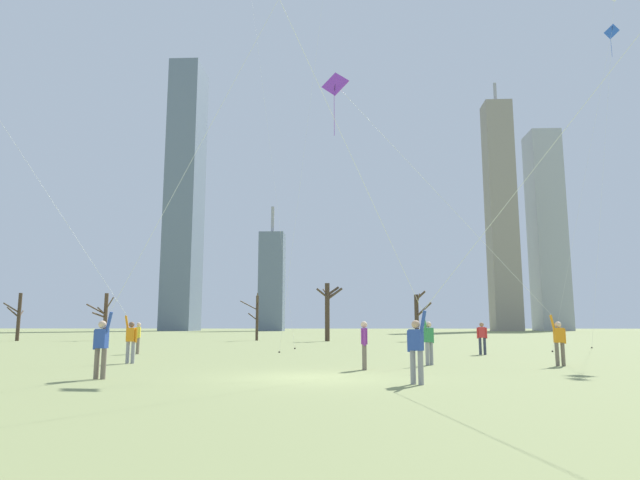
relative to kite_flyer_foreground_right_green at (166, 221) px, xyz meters
The scene contains 22 objects.
ground_plane 6.22m from the kite_flyer_foreground_right_green, ahead, with size 400.00×400.00×0.00m, color #848E56.
kite_flyer_foreground_right_green is the anchor object (origin of this frame).
kite_flyer_midfield_left_teal 7.58m from the kite_flyer_foreground_right_green, 126.30° to the left, with size 9.40×0.57×14.15m.
kite_flyer_far_back_purple 12.74m from the kite_flyer_foreground_right_green, 26.08° to the left, with size 9.12×1.69×12.34m.
kite_flyer_midfield_center_yellow 8.41m from the kite_flyer_foreground_right_green, 13.08° to the right, with size 5.93×4.81×9.44m.
kite_flyer_foreground_left_orange 7.93m from the kite_flyer_foreground_right_green, 25.90° to the left, with size 9.10×13.68×16.99m.
bystander_strolling_midfield 14.39m from the kite_flyer_foreground_right_green, 113.19° to the left, with size 0.27×0.50×1.62m.
bystander_watching_nearby 18.16m from the kite_flyer_foreground_right_green, 46.74° to the left, with size 0.50×0.26×1.62m.
bystander_far_off_by_trees 7.65m from the kite_flyer_foreground_right_green, 28.95° to the left, with size 0.22×0.51×1.62m.
distant_kite_drifting_right_blue 29.95m from the kite_flyer_foreground_right_green, 38.16° to the left, with size 5.61×0.97×19.92m.
distant_kite_high_overhead_red 22.73m from the kite_flyer_foreground_right_green, 76.56° to the left, with size 2.96×1.95×23.50m.
distant_kite_drifting_left_white 33.38m from the kite_flyer_foreground_right_green, 39.87° to the left, with size 2.42×2.74×23.49m.
distant_kite_low_near_trees_pink 31.91m from the kite_flyer_foreground_right_green, 94.31° to the left, with size 4.53×5.27×28.72m.
bare_tree_leftmost 41.18m from the kite_flyer_foreground_right_green, 115.95° to the left, with size 2.89×1.49×4.53m.
bare_tree_left_of_center 37.61m from the kite_flyer_foreground_right_green, 95.02° to the left, with size 1.92×1.97×4.44m.
bare_tree_rightmost 38.17m from the kite_flyer_foreground_right_green, 71.70° to the left, with size 1.44×1.68×4.64m.
bare_tree_right_of_center 35.75m from the kite_flyer_foreground_right_green, 84.13° to the left, with size 2.44×2.65×5.32m.
bare_tree_center 43.53m from the kite_flyer_foreground_right_green, 125.92° to the left, with size 1.09×2.49×4.47m.
skyline_wide_slab 126.92m from the kite_flyer_foreground_right_green, 69.75° to the left, with size 6.44×6.13×61.54m.
skyline_tall_tower 129.91m from the kite_flyer_foreground_right_green, 106.50° to the left, with size 7.58×11.54×69.37m.
skyline_mid_tower_right 140.88m from the kite_flyer_foreground_right_green, 65.66° to the left, with size 7.53×8.70×51.57m.
skyline_slender_spire 119.21m from the kite_flyer_foreground_right_green, 96.12° to the left, with size 5.98×5.85×30.64m.
Camera 1 is at (1.02, -16.20, 1.51)m, focal length 30.95 mm.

